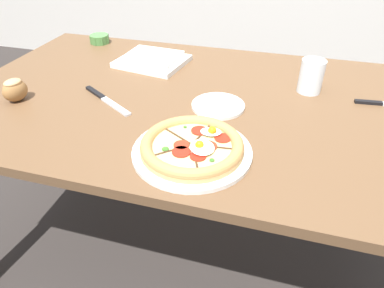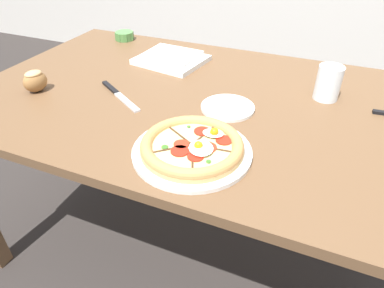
# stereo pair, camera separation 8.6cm
# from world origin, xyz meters

# --- Properties ---
(ground_plane) EXTENTS (12.00, 12.00, 0.00)m
(ground_plane) POSITION_xyz_m (0.00, 0.00, 0.00)
(ground_plane) COLOR #2D2826
(dining_table) EXTENTS (1.57, 0.97, 0.72)m
(dining_table) POSITION_xyz_m (0.00, 0.00, 0.64)
(dining_table) COLOR brown
(dining_table) RESTS_ON ground_plane
(pizza) EXTENTS (0.31, 0.31, 0.05)m
(pizza) POSITION_xyz_m (0.09, -0.30, 0.74)
(pizza) COLOR white
(pizza) RESTS_ON dining_table
(ramekin_bowl) EXTENTS (0.09, 0.09, 0.04)m
(ramekin_bowl) POSITION_xyz_m (-0.55, 0.40, 0.74)
(ramekin_bowl) COLOR #4C8442
(ramekin_bowl) RESTS_ON dining_table
(napkin_folded) EXTENTS (0.29, 0.25, 0.04)m
(napkin_folded) POSITION_xyz_m (-0.23, 0.23, 0.74)
(napkin_folded) COLOR white
(napkin_folded) RESTS_ON dining_table
(bread_piece_near) EXTENTS (0.08, 0.10, 0.07)m
(bread_piece_near) POSITION_xyz_m (-0.54, -0.18, 0.76)
(bread_piece_near) COLOR olive
(bread_piece_near) RESTS_ON dining_table
(knife_spare) EXTENTS (0.22, 0.15, 0.01)m
(knife_spare) POSITION_xyz_m (-0.26, -0.10, 0.73)
(knife_spare) COLOR silver
(knife_spare) RESTS_ON dining_table
(water_glass) EXTENTS (0.08, 0.08, 0.11)m
(water_glass) POSITION_xyz_m (0.38, 0.15, 0.77)
(water_glass) COLOR white
(water_glass) RESTS_ON dining_table
(side_saucer) EXTENTS (0.17, 0.17, 0.01)m
(side_saucer) POSITION_xyz_m (0.10, -0.04, 0.73)
(side_saucer) COLOR white
(side_saucer) RESTS_ON dining_table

